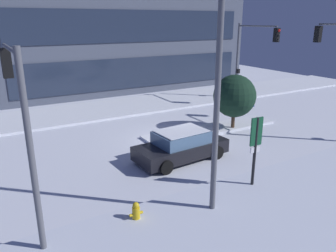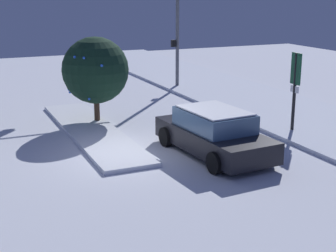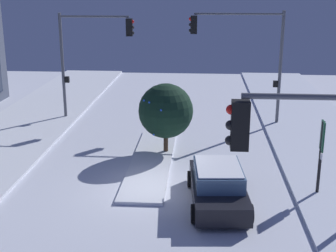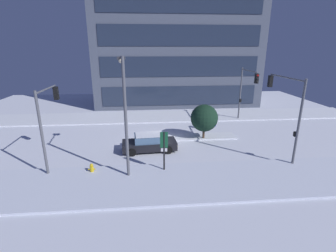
{
  "view_description": "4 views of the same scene",
  "coord_description": "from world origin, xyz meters",
  "px_view_note": "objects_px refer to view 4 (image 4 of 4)",
  "views": [
    {
      "loc": [
        -9.12,
        -15.25,
        6.52
      ],
      "look_at": [
        -1.07,
        -1.32,
        1.36
      ],
      "focal_mm": 35.41,
      "sensor_mm": 36.0,
      "label": 1
    },
    {
      "loc": [
        -14.56,
        5.03,
        5.16
      ],
      "look_at": [
        -1.0,
        -1.02,
        1.11
      ],
      "focal_mm": 53.7,
      "sensor_mm": 36.0,
      "label": 2
    },
    {
      "loc": [
        -17.27,
        -1.94,
        7.8
      ],
      "look_at": [
        2.14,
        -0.52,
        2.01
      ],
      "focal_mm": 50.68,
      "sensor_mm": 36.0,
      "label": 3
    },
    {
      "loc": [
        -1.25,
        -22.56,
        8.51
      ],
      "look_at": [
        0.67,
        -1.16,
        1.73
      ],
      "focal_mm": 26.62,
      "sensor_mm": 36.0,
      "label": 4
    }
  ],
  "objects_px": {
    "traffic_light_corner_far_right": "(246,87)",
    "traffic_light_corner_near_left": "(48,112)",
    "parking_info_sign": "(164,147)",
    "decorated_tree_median": "(204,118)",
    "street_lamp_arched": "(124,100)",
    "traffic_light_corner_near_right": "(286,102)",
    "fire_hydrant": "(92,169)",
    "car_near": "(149,143)"
  },
  "relations": [
    {
      "from": "traffic_light_corner_near_left",
      "to": "car_near",
      "type": "bearing_deg",
      "value": -73.13
    },
    {
      "from": "parking_info_sign",
      "to": "decorated_tree_median",
      "type": "height_order",
      "value": "decorated_tree_median"
    },
    {
      "from": "traffic_light_corner_near_right",
      "to": "decorated_tree_median",
      "type": "height_order",
      "value": "traffic_light_corner_near_right"
    },
    {
      "from": "street_lamp_arched",
      "to": "parking_info_sign",
      "type": "xyz_separation_m",
      "value": [
        2.6,
        -0.23,
        -3.33
      ]
    },
    {
      "from": "decorated_tree_median",
      "to": "traffic_light_corner_near_left",
      "type": "bearing_deg",
      "value": -160.07
    },
    {
      "from": "traffic_light_corner_near_right",
      "to": "fire_hydrant",
      "type": "relative_size",
      "value": 8.76
    },
    {
      "from": "street_lamp_arched",
      "to": "parking_info_sign",
      "type": "height_order",
      "value": "street_lamp_arched"
    },
    {
      "from": "traffic_light_corner_near_right",
      "to": "street_lamp_arched",
      "type": "relative_size",
      "value": 0.81
    },
    {
      "from": "street_lamp_arched",
      "to": "decorated_tree_median",
      "type": "distance_m",
      "value": 9.62
    },
    {
      "from": "traffic_light_corner_far_right",
      "to": "traffic_light_corner_near_left",
      "type": "height_order",
      "value": "traffic_light_corner_far_right"
    },
    {
      "from": "fire_hydrant",
      "to": "parking_info_sign",
      "type": "relative_size",
      "value": 0.25
    },
    {
      "from": "traffic_light_corner_near_right",
      "to": "traffic_light_corner_far_right",
      "type": "bearing_deg",
      "value": -2.63
    },
    {
      "from": "car_near",
      "to": "traffic_light_corner_near_left",
      "type": "height_order",
      "value": "traffic_light_corner_near_left"
    },
    {
      "from": "traffic_light_corner_near_left",
      "to": "street_lamp_arched",
      "type": "relative_size",
      "value": 0.74
    },
    {
      "from": "traffic_light_corner_near_left",
      "to": "parking_info_sign",
      "type": "relative_size",
      "value": 2.0
    },
    {
      "from": "decorated_tree_median",
      "to": "car_near",
      "type": "bearing_deg",
      "value": -156.1
    },
    {
      "from": "traffic_light_corner_near_right",
      "to": "fire_hydrant",
      "type": "bearing_deg",
      "value": 97.52
    },
    {
      "from": "fire_hydrant",
      "to": "decorated_tree_median",
      "type": "relative_size",
      "value": 0.22
    },
    {
      "from": "traffic_light_corner_far_right",
      "to": "street_lamp_arched",
      "type": "relative_size",
      "value": 0.78
    },
    {
      "from": "car_near",
      "to": "decorated_tree_median",
      "type": "bearing_deg",
      "value": 19.76
    },
    {
      "from": "traffic_light_corner_near_left",
      "to": "street_lamp_arched",
      "type": "bearing_deg",
      "value": -104.95
    },
    {
      "from": "traffic_light_corner_far_right",
      "to": "fire_hydrant",
      "type": "bearing_deg",
      "value": -54.29
    },
    {
      "from": "street_lamp_arched",
      "to": "fire_hydrant",
      "type": "height_order",
      "value": "street_lamp_arched"
    },
    {
      "from": "car_near",
      "to": "parking_info_sign",
      "type": "height_order",
      "value": "parking_info_sign"
    },
    {
      "from": "traffic_light_corner_near_left",
      "to": "fire_hydrant",
      "type": "height_order",
      "value": "traffic_light_corner_near_left"
    },
    {
      "from": "street_lamp_arched",
      "to": "fire_hydrant",
      "type": "xyz_separation_m",
      "value": [
        -2.52,
        -0.08,
        -4.87
      ]
    },
    {
      "from": "traffic_light_corner_near_right",
      "to": "car_near",
      "type": "bearing_deg",
      "value": 80.74
    },
    {
      "from": "parking_info_sign",
      "to": "traffic_light_corner_near_right",
      "type": "bearing_deg",
      "value": -74.9
    },
    {
      "from": "street_lamp_arched",
      "to": "fire_hydrant",
      "type": "distance_m",
      "value": 5.49
    },
    {
      "from": "street_lamp_arched",
      "to": "decorated_tree_median",
      "type": "bearing_deg",
      "value": -55.84
    },
    {
      "from": "car_near",
      "to": "street_lamp_arched",
      "type": "bearing_deg",
      "value": -118.06
    },
    {
      "from": "traffic_light_corner_near_right",
      "to": "traffic_light_corner_near_left",
      "type": "height_order",
      "value": "traffic_light_corner_near_right"
    },
    {
      "from": "car_near",
      "to": "fire_hydrant",
      "type": "height_order",
      "value": "car_near"
    },
    {
      "from": "traffic_light_corner_near_right",
      "to": "parking_info_sign",
      "type": "distance_m",
      "value": 10.32
    },
    {
      "from": "traffic_light_corner_far_right",
      "to": "fire_hydrant",
      "type": "xyz_separation_m",
      "value": [
        -15.3,
        -11.0,
        -3.95
      ]
    },
    {
      "from": "traffic_light_corner_far_right",
      "to": "decorated_tree_median",
      "type": "relative_size",
      "value": 1.83
    },
    {
      "from": "car_near",
      "to": "fire_hydrant",
      "type": "bearing_deg",
      "value": -142.15
    },
    {
      "from": "car_near",
      "to": "traffic_light_corner_near_left",
      "type": "xyz_separation_m",
      "value": [
        -7.13,
        -2.16,
        3.42
      ]
    },
    {
      "from": "traffic_light_corner_far_right",
      "to": "traffic_light_corner_near_left",
      "type": "xyz_separation_m",
      "value": [
        -18.3,
        -9.44,
        -0.17
      ]
    },
    {
      "from": "parking_info_sign",
      "to": "decorated_tree_median",
      "type": "distance_m",
      "value": 7.54
    },
    {
      "from": "traffic_light_corner_far_right",
      "to": "traffic_light_corner_near_left",
      "type": "relative_size",
      "value": 1.06
    },
    {
      "from": "traffic_light_corner_near_right",
      "to": "decorated_tree_median",
      "type": "bearing_deg",
      "value": 53.31
    }
  ]
}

